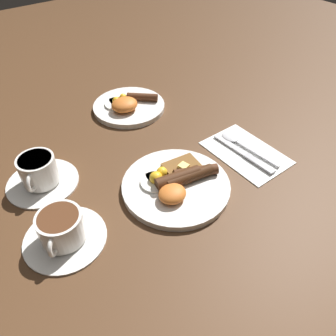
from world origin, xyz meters
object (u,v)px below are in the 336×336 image
object	(u,v)px
breakfast_plate_near	(177,183)
knife	(246,155)
breakfast_plate_far	(128,105)
teacup_near	(62,231)
teacup_far	(40,174)
spoon	(235,140)

from	to	relation	value
breakfast_plate_near	knife	xyz separation A→B (m)	(0.20, -0.02, -0.01)
breakfast_plate_far	teacup_near	distance (m)	0.47
teacup_near	teacup_far	world-z (taller)	teacup_far
breakfast_plate_near	spoon	distance (m)	0.22
spoon	breakfast_plate_far	bearing A→B (deg)	19.81
breakfast_plate_far	breakfast_plate_near	bearing A→B (deg)	-104.42
teacup_near	breakfast_plate_near	bearing A→B (deg)	-4.68
breakfast_plate_near	teacup_near	bearing A→B (deg)	175.32
teacup_far	breakfast_plate_near	bearing A→B (deg)	-39.82
knife	spoon	world-z (taller)	spoon
breakfast_plate_far	teacup_far	xyz separation A→B (m)	(-0.32, -0.14, 0.02)
breakfast_plate_near	spoon	xyz separation A→B (m)	(0.22, 0.03, -0.01)
teacup_near	teacup_far	distance (m)	0.17
teacup_far	spoon	distance (m)	0.48
breakfast_plate_near	knife	bearing A→B (deg)	-6.26
breakfast_plate_far	spoon	world-z (taller)	breakfast_plate_far
breakfast_plate_far	spoon	xyz separation A→B (m)	(0.13, -0.30, -0.01)
breakfast_plate_near	knife	world-z (taller)	breakfast_plate_near
breakfast_plate_far	knife	xyz separation A→B (m)	(0.11, -0.36, -0.01)
breakfast_plate_near	teacup_far	distance (m)	0.30
knife	teacup_near	bearing A→B (deg)	82.43
teacup_far	spoon	bearing A→B (deg)	-19.34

